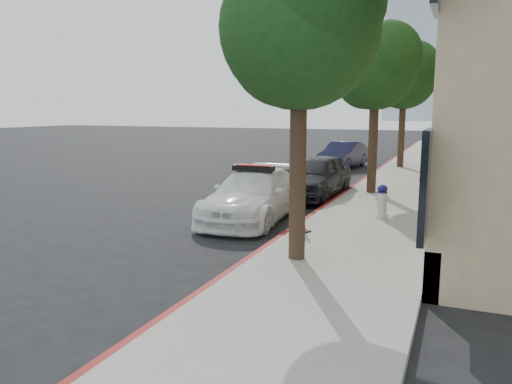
{
  "coord_description": "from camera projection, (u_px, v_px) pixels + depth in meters",
  "views": [
    {
      "loc": [
        5.63,
        -10.54,
        2.89
      ],
      "look_at": [
        1.3,
        -0.12,
        1.0
      ],
      "focal_mm": 35.0,
      "sensor_mm": 36.0,
      "label": 1
    }
  ],
  "objects": [
    {
      "name": "ground",
      "position": [
        209.0,
        228.0,
        12.2
      ],
      "size": [
        120.0,
        120.0,
        0.0
      ],
      "primitive_type": "plane",
      "color": "black",
      "rests_on": "ground"
    },
    {
      "name": "sidewalk",
      "position": [
        406.0,
        180.0,
        19.94
      ],
      "size": [
        3.2,
        50.0,
        0.15
      ],
      "primitive_type": "cube",
      "color": "gray",
      "rests_on": "ground"
    },
    {
      "name": "curb_strip",
      "position": [
        367.0,
        178.0,
        20.52
      ],
      "size": [
        0.12,
        50.0,
        0.15
      ],
      "primitive_type": "cube",
      "color": "maroon",
      "rests_on": "ground"
    },
    {
      "name": "tower_right",
      "position": [
        485.0,
        33.0,
        128.14
      ],
      "size": [
        14.0,
        14.0,
        44.0
      ],
      "primitive_type": "cube",
      "color": "#9EA8B7",
      "rests_on": "ground"
    },
    {
      "name": "tree_near",
      "position": [
        301.0,
        27.0,
        8.56
      ],
      "size": [
        2.92,
        2.82,
        5.62
      ],
      "color": "black",
      "rests_on": "sidewalk"
    },
    {
      "name": "tree_mid",
      "position": [
        377.0,
        68.0,
        15.86
      ],
      "size": [
        2.77,
        2.64,
        5.43
      ],
      "color": "black",
      "rests_on": "sidewalk"
    },
    {
      "name": "tree_far",
      "position": [
        405.0,
        76.0,
        23.11
      ],
      "size": [
        3.1,
        3.0,
        5.81
      ],
      "color": "black",
      "rests_on": "sidewalk"
    },
    {
      "name": "police_car",
      "position": [
        254.0,
        195.0,
        13.04
      ],
      "size": [
        2.06,
        4.59,
        1.46
      ],
      "rotation": [
        0.0,
        0.0,
        0.05
      ],
      "color": "white",
      "rests_on": "ground"
    },
    {
      "name": "parked_car_mid",
      "position": [
        315.0,
        176.0,
        16.31
      ],
      "size": [
        1.82,
        4.23,
        1.42
      ],
      "primitive_type": "imported",
      "rotation": [
        0.0,
        0.0,
        -0.04
      ],
      "color": "black",
      "rests_on": "ground"
    },
    {
      "name": "parked_car_far",
      "position": [
        343.0,
        155.0,
        24.49
      ],
      "size": [
        1.86,
        4.05,
        1.29
      ],
      "primitive_type": "imported",
      "rotation": [
        0.0,
        0.0,
        -0.13
      ],
      "color": "#141534",
      "rests_on": "ground"
    },
    {
      "name": "fire_hydrant",
      "position": [
        382.0,
        202.0,
        12.63
      ],
      "size": [
        0.36,
        0.32,
        0.84
      ],
      "rotation": [
        0.0,
        0.0,
        0.41
      ],
      "color": "silver",
      "rests_on": "sidewalk"
    },
    {
      "name": "traffic_cone",
      "position": [
        300.0,
        217.0,
        11.18
      ],
      "size": [
        0.48,
        0.48,
        0.7
      ],
      "rotation": [
        0.0,
        0.0,
        -0.41
      ],
      "color": "black",
      "rests_on": "sidewalk"
    }
  ]
}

